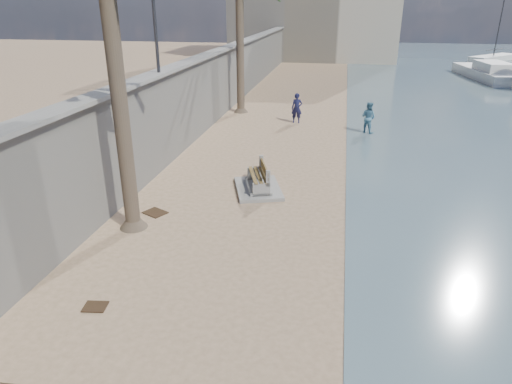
{
  "coord_description": "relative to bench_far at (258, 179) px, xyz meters",
  "views": [
    {
      "loc": [
        1.62,
        -4.34,
        6.01
      ],
      "look_at": [
        -0.5,
        7.0,
        1.2
      ],
      "focal_mm": 32.0,
      "sensor_mm": 36.0,
      "label": 1
    }
  ],
  "objects": [
    {
      "name": "seawall",
      "position": [
        -4.21,
        9.99,
        1.35
      ],
      "size": [
        0.45,
        70.0,
        3.5
      ],
      "primitive_type": "cube",
      "color": "gray",
      "rests_on": "ground_plane"
    },
    {
      "name": "wall_cap",
      "position": [
        -4.21,
        9.99,
        3.15
      ],
      "size": [
        0.8,
        70.0,
        0.12
      ],
      "primitive_type": "cube",
      "color": "gray",
      "rests_on": "seawall"
    },
    {
      "name": "bench_far",
      "position": [
        0.0,
        0.0,
        0.0
      ],
      "size": [
        2.07,
        2.51,
        0.9
      ],
      "color": "gray",
      "rests_on": "ground_plane"
    },
    {
      "name": "person_a",
      "position": [
        0.31,
        9.78,
        0.51
      ],
      "size": [
        0.65,
        0.44,
        1.81
      ],
      "primitive_type": "imported",
      "rotation": [
        0.0,
        0.0,
        -0.0
      ],
      "color": "#141537",
      "rests_on": "ground_plane"
    },
    {
      "name": "person_b",
      "position": [
        3.99,
        8.44,
        0.45
      ],
      "size": [
        1.03,
        0.98,
        1.69
      ],
      "primitive_type": "imported",
      "rotation": [
        0.0,
        0.0,
        2.55
      ],
      "color": "teal",
      "rests_on": "ground_plane"
    },
    {
      "name": "yacht_far",
      "position": [
        14.56,
        28.09,
        -0.05
      ],
      "size": [
        3.78,
        9.47,
        1.5
      ],
      "primitive_type": null,
      "rotation": [
        0.0,
        0.0,
        1.7
      ],
      "color": "silver",
      "rests_on": "bay_water"
    },
    {
      "name": "sailboat_west",
      "position": [
        18.83,
        41.84,
        -0.08
      ],
      "size": [
        6.19,
        6.46,
        9.45
      ],
      "color": "silver",
      "rests_on": "bay_water"
    },
    {
      "name": "debris_c",
      "position": [
        -2.79,
        -2.41,
        -0.38
      ],
      "size": [
        0.83,
        0.77,
        0.03
      ],
      "primitive_type": "cube",
      "rotation": [
        0.0,
        0.0,
        2.67
      ],
      "color": "#382616",
      "rests_on": "ground_plane"
    },
    {
      "name": "debris_d",
      "position": [
        -2.24,
        -7.09,
        -0.38
      ],
      "size": [
        0.53,
        0.45,
        0.03
      ],
      "primitive_type": "cube",
      "rotation": [
        0.0,
        0.0,
        3.28
      ],
      "color": "#382616",
      "rests_on": "ground_plane"
    }
  ]
}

